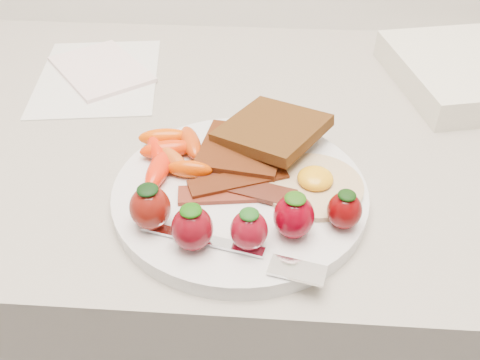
{
  "coord_description": "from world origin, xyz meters",
  "views": [
    {
      "loc": [
        0.02,
        1.12,
        1.28
      ],
      "look_at": [
        -0.01,
        1.55,
        0.93
      ],
      "focal_mm": 40.0,
      "sensor_mm": 36.0,
      "label": 1
    }
  ],
  "objects": [
    {
      "name": "baby_carrots",
      "position": [
        -0.09,
        1.59,
        0.93
      ],
      "size": [
        0.09,
        0.12,
        0.02
      ],
      "color": "red",
      "rests_on": "plate"
    },
    {
      "name": "bacon_strips",
      "position": [
        -0.01,
        1.55,
        0.92
      ],
      "size": [
        0.13,
        0.07,
        0.01
      ],
      "color": "#43110E",
      "rests_on": "plate"
    },
    {
      "name": "notepad",
      "position": [
        -0.23,
        1.82,
        0.91
      ],
      "size": [
        0.18,
        0.19,
        0.01
      ],
      "primitive_type": "cube",
      "rotation": [
        0.0,
        0.0,
        0.68
      ],
      "color": "silver",
      "rests_on": "paper_sheet"
    },
    {
      "name": "paper_sheet",
      "position": [
        -0.23,
        1.81,
        0.9
      ],
      "size": [
        0.2,
        0.25,
        0.0
      ],
      "primitive_type": "cube",
      "rotation": [
        0.0,
        0.0,
        0.14
      ],
      "color": "silver",
      "rests_on": "counter"
    },
    {
      "name": "toast_upper",
      "position": [
        0.02,
        1.63,
        0.94
      ],
      "size": [
        0.14,
        0.14,
        0.02
      ],
      "primitive_type": "cube",
      "rotation": [
        0.0,
        -0.1,
        -0.56
      ],
      "color": "black",
      "rests_on": "toast_lower"
    },
    {
      "name": "toast_lower",
      "position": [
        -0.01,
        1.61,
        0.93
      ],
      "size": [
        0.1,
        0.1,
        0.01
      ],
      "primitive_type": "cube",
      "rotation": [
        0.0,
        0.0,
        -0.15
      ],
      "color": "#391604",
      "rests_on": "plate"
    },
    {
      "name": "plate",
      "position": [
        -0.01,
        1.55,
        0.91
      ],
      "size": [
        0.27,
        0.27,
        0.02
      ],
      "primitive_type": "cylinder",
      "color": "silver",
      "rests_on": "counter"
    },
    {
      "name": "fried_egg",
      "position": [
        0.07,
        1.56,
        0.92
      ],
      "size": [
        0.14,
        0.14,
        0.02
      ],
      "color": "beige",
      "rests_on": "plate"
    },
    {
      "name": "strawberries",
      "position": [
        -0.01,
        1.48,
        0.94
      ],
      "size": [
        0.22,
        0.07,
        0.05
      ],
      "color": "maroon",
      "rests_on": "plate"
    },
    {
      "name": "counter",
      "position": [
        0.0,
        1.7,
        0.45
      ],
      "size": [
        2.0,
        0.6,
        0.9
      ],
      "primitive_type": "cube",
      "color": "gray",
      "rests_on": "ground"
    },
    {
      "name": "fork",
      "position": [
        0.0,
        1.46,
        0.92
      ],
      "size": [
        0.18,
        0.07,
        0.0
      ],
      "color": "silver",
      "rests_on": "plate"
    }
  ]
}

